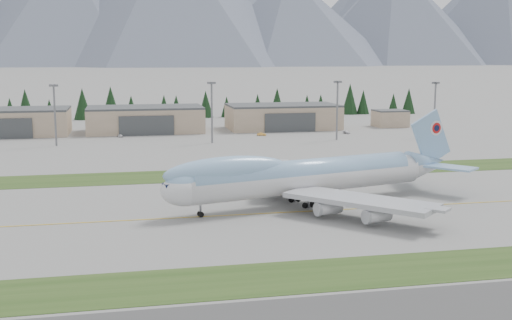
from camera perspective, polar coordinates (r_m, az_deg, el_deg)
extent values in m
plane|color=slate|center=(130.87, -0.75, -4.86)|extent=(7000.00, 7000.00, 0.00)
cube|color=#274117|center=(95.40, 3.68, -10.31)|extent=(400.00, 14.00, 0.08)
cube|color=#274117|center=(174.26, -3.58, -1.32)|extent=(400.00, 18.00, 0.08)
cube|color=gold|center=(130.87, -0.75, -4.86)|extent=(400.00, 0.40, 0.02)
cylinder|color=silver|center=(139.02, 4.63, -1.61)|extent=(55.68, 20.32, 6.48)
cylinder|color=#80A8D1|center=(138.30, 4.28, -1.16)|extent=(51.70, 18.83, 5.98)
ellipsoid|color=silver|center=(127.18, -6.24, -2.66)|extent=(11.67, 8.88, 6.48)
ellipsoid|color=#80A8D1|center=(126.94, -6.25, -2.13)|extent=(9.78, 7.50, 5.49)
ellipsoid|color=#80A8D1|center=(129.87, -2.55, -0.97)|extent=(28.02, 12.25, 5.98)
cube|color=#0C1433|center=(125.80, -7.75, -2.22)|extent=(2.72, 3.05, 1.29)
cone|color=silver|center=(158.25, 14.91, -0.57)|extent=(13.18, 9.16, 6.35)
cone|color=#80A8D1|center=(158.05, 14.93, -0.14)|extent=(12.07, 8.36, 5.78)
cube|color=#80A8D1|center=(157.93, 15.28, 1.89)|extent=(11.84, 3.62, 13.77)
cylinder|color=silver|center=(158.74, 15.55, 2.78)|extent=(3.52, 1.10, 3.59)
cylinder|color=red|center=(158.82, 15.52, 2.79)|extent=(2.56, 0.85, 2.59)
cylinder|color=#0C1433|center=(158.89, 15.50, 2.79)|extent=(1.50, 0.57, 1.50)
cube|color=#80A8D1|center=(163.90, 14.07, 0.01)|extent=(7.87, 11.87, 0.46)
cube|color=#80A8D1|center=(155.12, 16.92, -0.63)|extent=(11.60, 12.27, 0.46)
cube|color=#A0A2A8|center=(154.37, 2.12, -1.18)|extent=(16.17, 31.30, 1.00)
cube|color=#A0A2A8|center=(127.00, 9.21, -3.57)|extent=(27.21, 28.44, 1.00)
cylinder|color=silver|center=(149.16, 1.29, -2.28)|extent=(5.65, 3.72, 2.49)
cylinder|color=silver|center=(159.44, 1.31, -1.53)|extent=(5.65, 3.72, 2.49)
cylinder|color=silver|center=(128.11, 6.48, -4.27)|extent=(5.65, 3.72, 2.49)
cylinder|color=silver|center=(123.47, 10.73, -4.89)|extent=(5.65, 3.72, 2.49)
cylinder|color=slate|center=(129.23, -4.96, -4.53)|extent=(0.54, 0.54, 2.39)
cylinder|color=slate|center=(141.71, 3.46, -3.24)|extent=(0.68, 0.68, 2.59)
cylinder|color=slate|center=(136.68, 4.71, -3.72)|extent=(0.68, 0.68, 2.59)
cylinder|color=slate|center=(144.20, 5.19, -3.04)|extent=(0.68, 0.68, 2.59)
cylinder|color=slate|center=(139.26, 6.47, -3.51)|extent=(0.68, 0.68, 2.59)
cylinder|color=black|center=(129.02, -4.89, -4.85)|extent=(1.15, 0.61, 1.10)
cylinder|color=black|center=(129.74, -5.02, -4.77)|extent=(1.15, 0.61, 1.10)
cylinder|color=black|center=(141.86, 3.46, -3.52)|extent=(1.28, 0.78, 1.20)
cylinder|color=black|center=(136.84, 4.71, -4.01)|extent=(1.28, 0.78, 1.20)
cylinder|color=black|center=(144.35, 5.18, -3.32)|extent=(1.28, 0.78, 1.20)
cylinder|color=black|center=(139.41, 6.47, -3.79)|extent=(1.28, 0.78, 1.20)
cube|color=gray|center=(279.70, -21.16, 3.10)|extent=(48.00, 26.00, 10.00)
cube|color=#3A3D3F|center=(279.23, -21.22, 4.20)|extent=(48.00, 26.00, 0.80)
cube|color=#3A3D3F|center=(266.75, -21.60, 2.59)|extent=(22.08, 0.60, 8.00)
cube|color=gray|center=(276.07, -9.81, 3.52)|extent=(48.00, 26.00, 10.00)
cube|color=#3A3D3F|center=(275.59, -9.84, 4.63)|extent=(48.00, 26.00, 0.80)
cube|color=#3A3D3F|center=(262.95, -9.70, 3.02)|extent=(22.08, 0.60, 8.00)
cube|color=gray|center=(284.45, 2.38, 3.81)|extent=(48.00, 26.00, 10.00)
cube|color=#3A3D3F|center=(283.99, 2.39, 4.89)|extent=(48.00, 26.00, 0.80)
cube|color=#3A3D3F|center=(271.74, 3.06, 3.34)|extent=(22.08, 0.60, 8.00)
cube|color=gray|center=(298.86, 11.83, 3.59)|extent=(14.00, 12.00, 7.00)
cube|color=#3A3D3F|center=(298.53, 11.85, 4.32)|extent=(14.00, 12.00, 0.60)
cylinder|color=slate|center=(239.47, -17.43, 3.71)|extent=(0.70, 0.70, 21.15)
cube|color=slate|center=(238.74, -17.56, 6.33)|extent=(3.20, 3.20, 0.80)
cylinder|color=slate|center=(236.85, -3.95, 4.13)|extent=(0.70, 0.70, 21.73)
cube|color=slate|center=(236.12, -3.98, 6.85)|extent=(3.20, 3.20, 0.80)
cylinder|color=slate|center=(247.03, 7.23, 4.29)|extent=(0.70, 0.70, 21.77)
cube|color=slate|center=(246.33, 7.28, 6.91)|extent=(3.20, 3.20, 0.80)
cylinder|color=slate|center=(266.01, 15.59, 4.28)|extent=(0.70, 0.70, 20.92)
cube|color=slate|center=(265.36, 15.70, 6.62)|extent=(3.20, 3.20, 0.80)
imported|color=silver|center=(260.10, -11.96, 2.00)|extent=(2.50, 3.66, 1.16)
imported|color=gold|center=(259.29, 0.50, 2.18)|extent=(3.90, 2.57, 1.21)
imported|color=silver|center=(269.14, 8.04, 2.35)|extent=(2.29, 4.28, 1.18)
cone|color=black|center=(339.71, -21.03, 4.22)|extent=(6.49, 6.49, 11.59)
cone|color=black|center=(339.81, -19.81, 4.64)|extent=(8.82, 8.82, 15.75)
cone|color=black|center=(336.11, -17.88, 4.27)|extent=(5.99, 5.99, 10.70)
cone|color=black|center=(336.28, -15.17, 4.84)|extent=(8.93, 8.93, 15.95)
cone|color=black|center=(334.10, -12.78, 4.98)|extent=(9.40, 9.40, 16.78)
cone|color=black|center=(334.42, -11.03, 4.64)|extent=(6.76, 6.76, 12.07)
cone|color=black|center=(336.10, -8.18, 4.74)|extent=(6.79, 6.79, 12.13)
cone|color=black|center=(340.63, -7.10, 4.78)|extent=(6.50, 6.50, 11.60)
cone|color=black|center=(337.17, -4.49, 4.98)|extent=(7.87, 7.87, 14.05)
cone|color=black|center=(338.86, -2.62, 4.76)|extent=(6.13, 6.13, 10.94)
cone|color=black|center=(347.52, 0.14, 4.94)|extent=(6.54, 6.54, 11.67)
cone|color=black|center=(346.24, 1.89, 5.20)|extent=(8.40, 8.40, 14.99)
cone|color=black|center=(349.87, 4.56, 4.90)|extent=(6.27, 6.27, 11.19)
cone|color=black|center=(355.02, 5.77, 4.95)|extent=(6.28, 6.28, 11.21)
cone|color=black|center=(359.63, 8.35, 5.41)|extent=(9.47, 9.47, 16.92)
cone|color=black|center=(361.84, 9.50, 5.11)|extent=(7.44, 7.44, 13.29)
cone|color=black|center=(366.69, 12.11, 4.94)|extent=(6.37, 6.37, 11.37)
cone|color=black|center=(369.19, 13.41, 5.14)|extent=(7.97, 7.97, 14.24)
cone|color=#515B6C|center=(2319.75, -16.50, 12.94)|extent=(889.24, 889.24, 392.65)
cone|color=#515B6C|center=(2282.04, 2.91, 12.45)|extent=(752.89, 752.89, 320.09)
cone|color=#515B6C|center=(2566.21, 12.09, 12.63)|extent=(795.26, 795.26, 385.39)
cone|color=#515B6C|center=(2867.01, 20.92, 12.52)|extent=(944.50, 944.50, 450.98)
cone|color=#515B6C|center=(3037.75, -15.45, 13.09)|extent=(1011.02, 1011.02, 505.51)
cone|color=#515B6C|center=(3075.64, -1.97, 12.80)|extent=(892.72, 892.72, 446.36)
cone|color=#515B6C|center=(3269.79, 10.53, 12.80)|extent=(973.15, 973.15, 486.57)
cone|color=#515B6C|center=(3590.45, 21.15, 11.85)|extent=(934.32, 934.32, 467.16)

